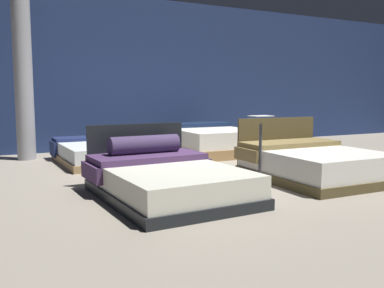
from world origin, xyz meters
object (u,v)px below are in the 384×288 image
price_sign (260,162)px  support_pillar (23,68)px  bed_3 (210,141)px  bed_0 (165,178)px  bed_2 (105,152)px  bed_1 (313,163)px

price_sign → support_pillar: bearing=119.9°
bed_3 → price_sign: size_ratio=2.06×
price_sign → support_pillar: size_ratio=0.28×
bed_0 → bed_2: bearing=86.5°
bed_0 → bed_1: bed_1 is taller
bed_1 → bed_3: size_ratio=0.97×
bed_3 → support_pillar: support_pillar is taller
bed_1 → bed_3: (-0.04, 3.07, 0.04)m
price_sign → bed_0: bearing=166.3°
bed_3 → price_sign: price_sign is taller
support_pillar → bed_1: bearing=-47.5°
bed_1 → bed_2: 3.81m
bed_3 → support_pillar: (-3.59, 0.89, 1.47)m
bed_0 → price_sign: (1.22, -0.30, 0.15)m
bed_1 → bed_2: (-2.34, 3.01, -0.05)m
bed_2 → bed_3: 2.31m
bed_1 → support_pillar: 5.58m
bed_0 → bed_3: size_ratio=1.07×
bed_2 → price_sign: price_sign is taller
bed_0 → price_sign: size_ratio=2.21×
bed_3 → support_pillar: bearing=167.3°
bed_1 → price_sign: 1.22m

